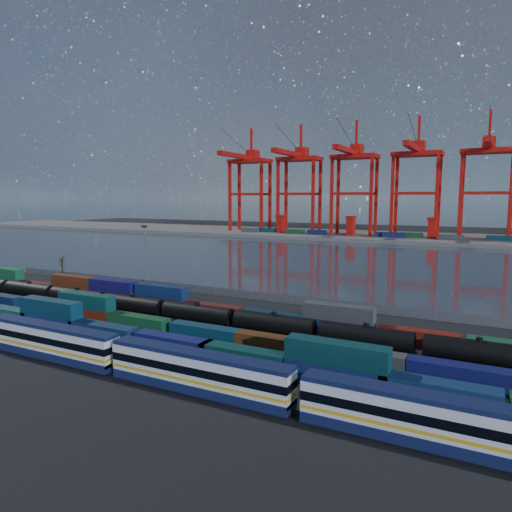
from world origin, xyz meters
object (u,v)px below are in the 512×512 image
at_px(bare_tree, 62,268).
at_px(passenger_train, 198,373).
at_px(gantry_cranes, 384,165).
at_px(tanker_string, 164,310).

bearing_deg(bare_tree, passenger_train, -30.31).
distance_m(passenger_train, gantry_cranes, 228.65).
height_order(passenger_train, gantry_cranes, gantry_cranes).
relative_size(tanker_string, bare_tree, 16.55).
bearing_deg(bare_tree, gantry_cranes, 73.48).
bearing_deg(passenger_train, bare_tree, 149.69).
xyz_separation_m(tanker_string, bare_tree, (-54.03, 21.81, 1.40)).
relative_size(passenger_train, gantry_cranes, 0.38).
xyz_separation_m(tanker_string, gantry_cranes, (-1.29, 199.63, 39.98)).
height_order(tanker_string, bare_tree, bare_tree).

